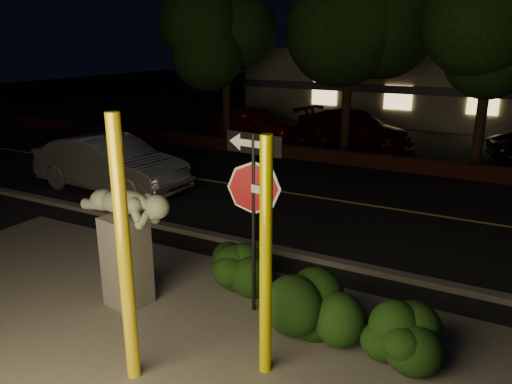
% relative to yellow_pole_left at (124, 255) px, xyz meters
% --- Properties ---
extents(ground, '(90.00, 90.00, 0.00)m').
position_rel_yellow_pole_left_xyz_m(ground, '(0.43, 11.80, -1.83)').
color(ground, black).
rests_on(ground, ground).
extents(patio, '(14.00, 6.00, 0.02)m').
position_rel_yellow_pole_left_xyz_m(patio, '(0.43, 0.80, -1.82)').
color(patio, '#4C4944').
rests_on(patio, ground).
extents(road, '(80.00, 8.00, 0.01)m').
position_rel_yellow_pole_left_xyz_m(road, '(0.43, 8.80, -1.82)').
color(road, black).
rests_on(road, ground).
extents(lane_marking, '(80.00, 0.12, 0.00)m').
position_rel_yellow_pole_left_xyz_m(lane_marking, '(0.43, 8.80, -1.81)').
color(lane_marking, '#C9BE50').
rests_on(lane_marking, road).
extents(curb, '(80.00, 0.25, 0.12)m').
position_rel_yellow_pole_left_xyz_m(curb, '(0.43, 4.70, -1.77)').
color(curb, '#4C4944').
rests_on(curb, ground).
extents(brick_wall, '(40.00, 0.35, 0.50)m').
position_rel_yellow_pole_left_xyz_m(brick_wall, '(0.43, 13.10, -1.58)').
color(brick_wall, '#4D1E18').
rests_on(brick_wall, ground).
extents(parking_lot, '(40.00, 12.00, 0.01)m').
position_rel_yellow_pole_left_xyz_m(parking_lot, '(0.43, 18.80, -1.82)').
color(parking_lot, black).
rests_on(parking_lot, ground).
extents(building, '(22.00, 10.20, 4.00)m').
position_rel_yellow_pole_left_xyz_m(building, '(0.43, 26.79, 0.17)').
color(building, '#6D6957').
rests_on(building, ground).
extents(tree_far_a, '(4.60, 4.60, 7.43)m').
position_rel_yellow_pole_left_xyz_m(tree_far_a, '(-7.57, 14.80, 3.51)').
color(tree_far_a, black).
rests_on(tree_far_a, ground).
extents(tree_far_c, '(4.80, 4.80, 7.84)m').
position_rel_yellow_pole_left_xyz_m(tree_far_c, '(2.93, 14.60, 3.83)').
color(tree_far_c, black).
rests_on(tree_far_c, ground).
extents(yellow_pole_left, '(0.18, 0.18, 3.66)m').
position_rel_yellow_pole_left_xyz_m(yellow_pole_left, '(0.00, 0.00, 0.00)').
color(yellow_pole_left, yellow).
rests_on(yellow_pole_left, ground).
extents(yellow_pole_right, '(0.17, 0.17, 3.37)m').
position_rel_yellow_pole_left_xyz_m(yellow_pole_right, '(1.54, 0.97, -0.14)').
color(yellow_pole_right, '#D7D000').
rests_on(yellow_pole_right, ground).
extents(signpost, '(1.04, 0.18, 3.08)m').
position_rel_yellow_pole_left_xyz_m(signpost, '(0.62, 2.32, 0.36)').
color(signpost, black).
rests_on(signpost, ground).
extents(sculpture, '(2.05, 0.85, 2.18)m').
position_rel_yellow_pole_left_xyz_m(sculpture, '(-1.37, 1.48, -0.48)').
color(sculpture, '#4C4944').
rests_on(sculpture, ground).
extents(hedge_center, '(1.99, 1.17, 0.98)m').
position_rel_yellow_pole_left_xyz_m(hedge_center, '(0.11, 2.97, -1.34)').
color(hedge_center, black).
rests_on(hedge_center, ground).
extents(hedge_right, '(1.82, 1.06, 1.15)m').
position_rel_yellow_pole_left_xyz_m(hedge_right, '(2.03, 2.09, -1.25)').
color(hedge_right, black).
rests_on(hedge_right, ground).
extents(hedge_far_right, '(1.51, 1.04, 0.99)m').
position_rel_yellow_pole_left_xyz_m(hedge_far_right, '(3.25, 2.06, -1.34)').
color(hedge_far_right, black).
rests_on(hedge_far_right, ground).
extents(silver_sedan, '(5.16, 1.95, 1.68)m').
position_rel_yellow_pole_left_xyz_m(silver_sedan, '(-6.66, 6.54, -0.99)').
color(silver_sedan, '#A3A3A8').
rests_on(silver_sedan, ground).
extents(parked_car_red, '(4.69, 2.35, 1.53)m').
position_rel_yellow_pole_left_xyz_m(parked_car_red, '(-6.65, 15.82, -1.06)').
color(parked_car_red, '#780A02').
rests_on(parked_car_red, ground).
extents(parked_car_darkred, '(5.69, 3.45, 1.54)m').
position_rel_yellow_pole_left_xyz_m(parked_car_darkred, '(-2.17, 16.44, -1.06)').
color(parked_car_darkred, '#3C0A07').
rests_on(parked_car_darkred, ground).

